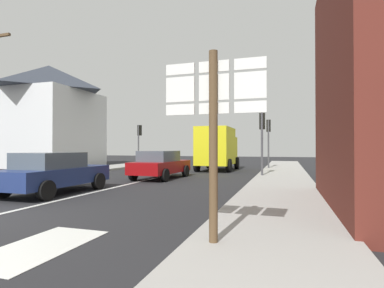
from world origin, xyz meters
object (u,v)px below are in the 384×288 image
Objects in this scene: delivery_truck at (217,147)px; traffic_light_far_right at (269,133)px; sedan_near at (54,172)px; traffic_light_far_left at (139,136)px; sedan_far at (160,164)px; route_sign_post at (214,125)px; traffic_light_near_right at (262,130)px.

delivery_truck is 1.34× the size of traffic_light_far_right.
delivery_truck is 4.12m from traffic_light_far_right.
traffic_light_far_left is (-4.26, 14.68, 1.91)m from sedan_near.
sedan_far is 1.19× the size of traffic_light_far_left.
sedan_far is at bearing 117.87° from route_sign_post.
sedan_near is 15.40m from traffic_light_far_left.
route_sign_post is at bearing -59.35° from traffic_light_far_left.
traffic_light_near_right is (10.95, -6.57, -0.03)m from traffic_light_far_left.
traffic_light_far_left reaches higher than sedan_far.
delivery_truck is at bearing -17.22° from traffic_light_far_left.
traffic_light_near_right is at bearing -30.97° from traffic_light_far_left.
delivery_truck reaches higher than sedan_near.
traffic_light_far_right reaches higher than route_sign_post.
route_sign_post is 0.90× the size of traffic_light_near_right.
sedan_far is 11.33m from route_sign_post.
sedan_far is 6.73m from delivery_truck.
sedan_far is 1.34× the size of route_sign_post.
delivery_truck is (3.21, 12.36, 0.89)m from sedan_near.
traffic_light_far_right is at bearing 28.92° from delivery_truck.
traffic_light_far_right is (3.48, 1.92, 1.11)m from delivery_truck.
sedan_near is 6.11m from sedan_far.
traffic_light_far_left is (-11.10, 18.74, 0.66)m from route_sign_post.
sedan_far is (1.57, 5.90, 0.00)m from sedan_near.
sedan_near is 1.13× the size of traffic_light_far_right.
route_sign_post is at bearing -89.51° from traffic_light_far_right.
sedan_near is 10.68m from traffic_light_near_right.
traffic_light_far_left reaches higher than delivery_truck.
traffic_light_far_right reaches higher than traffic_light_near_right.
traffic_light_near_right reaches higher than route_sign_post.
traffic_light_far_left is 1.01× the size of traffic_light_near_right.
delivery_truck is 7.89m from traffic_light_far_left.
traffic_light_near_right is (0.00, -6.17, -0.13)m from traffic_light_far_right.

